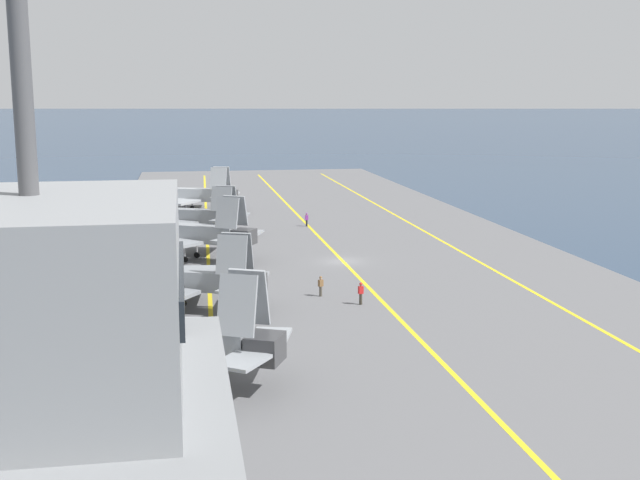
# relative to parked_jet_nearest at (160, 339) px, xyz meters

# --- Properties ---
(ground_plane) EXTENTS (2000.00, 2000.00, 0.00)m
(ground_plane) POSITION_rel_parked_jet_nearest_xyz_m (31.52, -16.91, -2.97)
(ground_plane) COLOR navy
(carrier_deck) EXTENTS (197.58, 47.91, 0.40)m
(carrier_deck) POSITION_rel_parked_jet_nearest_xyz_m (31.52, -16.91, -2.77)
(carrier_deck) COLOR slate
(carrier_deck) RESTS_ON ground
(deck_stripe_foul_line) EXTENTS (177.82, 0.60, 0.01)m
(deck_stripe_foul_line) POSITION_rel_parked_jet_nearest_xyz_m (31.52, -30.09, -2.57)
(deck_stripe_foul_line) COLOR yellow
(deck_stripe_foul_line) RESTS_ON carrier_deck
(deck_stripe_centerline) EXTENTS (177.82, 0.36, 0.01)m
(deck_stripe_centerline) POSITION_rel_parked_jet_nearest_xyz_m (31.52, -16.91, -2.57)
(deck_stripe_centerline) COLOR yellow
(deck_stripe_centerline) RESTS_ON carrier_deck
(deck_stripe_edge_line) EXTENTS (177.78, 4.66, 0.01)m
(deck_stripe_edge_line) POSITION_rel_parked_jet_nearest_xyz_m (31.52, -3.73, -2.57)
(deck_stripe_edge_line) COLOR yellow
(deck_stripe_edge_line) RESTS_ON carrier_deck
(parked_jet_nearest) EXTENTS (13.45, 15.15, 6.79)m
(parked_jet_nearest) POSITION_rel_parked_jet_nearest_xyz_m (0.00, 0.00, 0.00)
(parked_jet_nearest) COLOR #93999E
(parked_jet_nearest) RESTS_ON carrier_deck
(parked_jet_second) EXTENTS (14.10, 16.07, 6.13)m
(parked_jet_second) POSITION_rel_parked_jet_nearest_xyz_m (15.72, -0.22, -0.15)
(parked_jet_second) COLOR gray
(parked_jet_second) RESTS_ON carrier_deck
(parked_jet_third) EXTENTS (13.38, 15.79, 6.60)m
(parked_jet_third) POSITION_rel_parked_jet_nearest_xyz_m (35.06, -1.40, 0.15)
(parked_jet_third) COLOR gray
(parked_jet_third) RESTS_ON carrier_deck
(parked_jet_fourth) EXTENTS (12.34, 17.13, 5.87)m
(parked_jet_fourth) POSITION_rel_parked_jet_nearest_xyz_m (50.34, -0.90, -0.35)
(parked_jet_fourth) COLOR gray
(parked_jet_fourth) RESTS_ON carrier_deck
(parked_jet_fifth) EXTENTS (12.67, 16.36, 6.34)m
(parked_jet_fifth) POSITION_rel_parked_jet_nearest_xyz_m (69.42, -1.50, -0.19)
(parked_jet_fifth) COLOR #9EA3A8
(parked_jet_fifth) RESTS_ON carrier_deck
(crew_brown_vest) EXTENTS (0.41, 0.46, 1.68)m
(crew_brown_vest) POSITION_rel_parked_jet_nearest_xyz_m (18.11, -12.37, -1.65)
(crew_brown_vest) COLOR #4C473D
(crew_brown_vest) RESTS_ON carrier_deck
(crew_red_vest) EXTENTS (0.35, 0.43, 1.77)m
(crew_red_vest) POSITION_rel_parked_jet_nearest_xyz_m (15.00, -15.02, -1.60)
(crew_red_vest) COLOR #383328
(crew_red_vest) RESTS_ON carrier_deck
(crew_purple_vest) EXTENTS (0.29, 0.40, 1.72)m
(crew_purple_vest) POSITION_rel_parked_jet_nearest_xyz_m (53.30, -16.65, -1.63)
(crew_purple_vest) COLOR #232328
(crew_purple_vest) RESTS_ON carrier_deck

